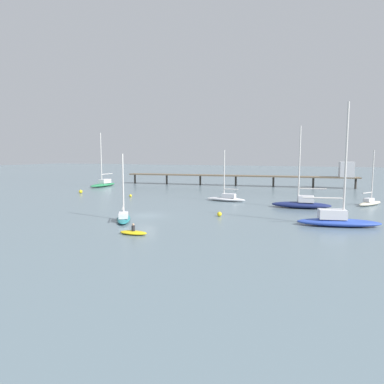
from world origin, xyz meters
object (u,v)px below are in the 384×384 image
at_px(sailboat_navy, 302,203).
at_px(sailboat_teal, 124,216).
at_px(mooring_buoy_outer, 81,192).
at_px(dinghy_yellow, 133,232).
at_px(pier, 274,174).
at_px(mooring_buoy_inner, 131,196).
at_px(mooring_buoy_far, 219,214).
at_px(sailboat_blue, 337,219).
at_px(sailboat_green, 103,183).
at_px(sailboat_white, 226,198).
at_px(sailboat_cream, 370,202).

distance_m(sailboat_navy, sailboat_teal, 27.16).
bearing_deg(mooring_buoy_outer, dinghy_yellow, -43.12).
distance_m(pier, dinghy_yellow, 58.21).
height_order(mooring_buoy_inner, mooring_buoy_far, mooring_buoy_far).
height_order(dinghy_yellow, mooring_buoy_inner, dinghy_yellow).
distance_m(sailboat_blue, mooring_buoy_outer, 51.93).
distance_m(pier, sailboat_blue, 47.76).
distance_m(sailboat_green, sailboat_white, 39.29).
height_order(sailboat_teal, sailboat_blue, sailboat_blue).
bearing_deg(sailboat_green, mooring_buoy_inner, -41.63).
distance_m(mooring_buoy_far, mooring_buoy_outer, 38.16).
bearing_deg(mooring_buoy_outer, sailboat_teal, -41.66).
xyz_separation_m(sailboat_cream, mooring_buoy_outer, (-54.60, -3.53, -0.24)).
relative_size(sailboat_blue, mooring_buoy_outer, 18.94).
xyz_separation_m(sailboat_white, mooring_buoy_far, (3.37, -14.83, -0.29)).
distance_m(sailboat_cream, mooring_buoy_inner, 41.83).
relative_size(mooring_buoy_inner, mooring_buoy_far, 0.83).
relative_size(sailboat_navy, dinghy_yellow, 4.05).
bearing_deg(sailboat_blue, mooring_buoy_far, 176.72).
xyz_separation_m(sailboat_cream, sailboat_green, (-59.38, 10.83, 0.19)).
bearing_deg(sailboat_green, sailboat_white, -21.63).
xyz_separation_m(sailboat_blue, mooring_buoy_far, (-14.37, 0.82, -0.52)).
xyz_separation_m(pier, sailboat_blue, (13.99, -45.60, -2.44)).
bearing_deg(mooring_buoy_inner, mooring_buoy_far, -31.39).
distance_m(sailboat_cream, sailboat_white, 23.15).
distance_m(mooring_buoy_inner, mooring_buoy_outer, 13.17).
relative_size(sailboat_green, sailboat_white, 1.51).
height_order(pier, sailboat_green, sailboat_green).
xyz_separation_m(pier, dinghy_yellow, (-5.54, -57.86, -3.07)).
distance_m(sailboat_blue, mooring_buoy_inner, 39.09).
distance_m(sailboat_cream, mooring_buoy_far, 26.86).
bearing_deg(sailboat_white, mooring_buoy_outer, 179.78).
bearing_deg(dinghy_yellow, sailboat_navy, 59.07).
bearing_deg(sailboat_navy, sailboat_cream, 35.22).
bearing_deg(dinghy_yellow, sailboat_cream, 52.00).
relative_size(sailboat_cream, dinghy_yellow, 2.88).
xyz_separation_m(dinghy_yellow, mooring_buoy_far, (5.16, 13.09, 0.11)).
bearing_deg(sailboat_cream, mooring_buoy_inner, -173.08).
xyz_separation_m(sailboat_navy, mooring_buoy_far, (-9.54, -11.45, -0.46)).
bearing_deg(sailboat_teal, dinghy_yellow, -49.55).
height_order(sailboat_blue, mooring_buoy_outer, sailboat_blue).
bearing_deg(sailboat_teal, sailboat_white, 73.11).
xyz_separation_m(sailboat_teal, sailboat_blue, (24.45, 6.49, 0.27)).
xyz_separation_m(mooring_buoy_inner, mooring_buoy_outer, (-13.08, 1.51, 0.11)).
xyz_separation_m(sailboat_teal, mooring_buoy_outer, (-25.02, 22.26, -0.19)).
distance_m(sailboat_cream, mooring_buoy_outer, 54.71).
xyz_separation_m(pier, mooring_buoy_inner, (-22.41, -31.34, -3.01)).
distance_m(sailboat_white, sailboat_blue, 23.65).
height_order(sailboat_blue, mooring_buoy_far, sailboat_blue).
bearing_deg(sailboat_white, sailboat_cream, 9.07).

